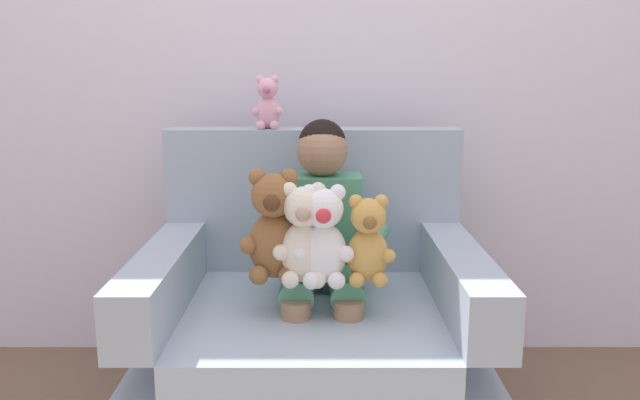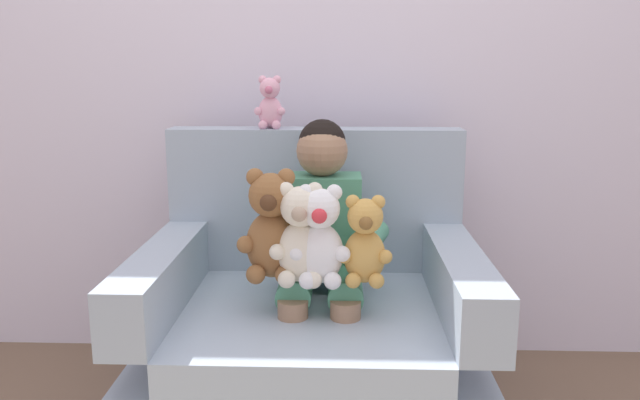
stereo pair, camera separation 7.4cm
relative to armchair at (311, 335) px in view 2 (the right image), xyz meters
name	(u,v)px [view 2 (the right image)]	position (x,y,z in m)	size (l,w,h in m)	color
back_wall	(318,39)	(0.00, 0.61, 0.99)	(6.00, 0.10, 2.60)	silver
armchair	(311,335)	(0.00, 0.00, 0.00)	(1.07, 0.90, 0.97)	#9EADBC
seated_child	(321,234)	(0.03, 0.03, 0.34)	(0.45, 0.39, 0.82)	#4C9370
plush_white	(320,238)	(0.03, -0.17, 0.38)	(0.18, 0.15, 0.30)	white
plush_honey	(365,243)	(0.17, -0.16, 0.37)	(0.16, 0.13, 0.27)	gold
plush_cream	(301,237)	(-0.02, -0.16, 0.39)	(0.18, 0.15, 0.31)	silver
plush_brown	(271,228)	(-0.11, -0.12, 0.40)	(0.20, 0.17, 0.34)	brown
plush_pink_on_backrest	(270,104)	(-0.16, 0.33, 0.75)	(0.11, 0.09, 0.19)	#EAA8BC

